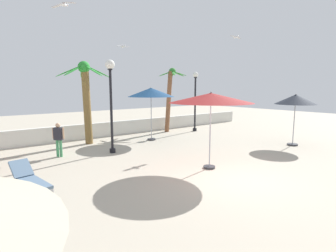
{
  "coord_description": "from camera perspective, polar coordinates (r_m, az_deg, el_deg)",
  "views": [
    {
      "loc": [
        -7.12,
        -5.51,
        3.07
      ],
      "look_at": [
        0.0,
        3.43,
        1.4
      ],
      "focal_mm": 28.02,
      "sensor_mm": 36.0,
      "label": 1
    }
  ],
  "objects": [
    {
      "name": "ground_plane",
      "position": [
        9.51,
        13.21,
        -10.74
      ],
      "size": [
        56.0,
        56.0,
        0.0
      ],
      "primitive_type": "plane",
      "color": "#B2A893"
    },
    {
      "name": "boundary_wall",
      "position": [
        17.08,
        -13.44,
        -0.72
      ],
      "size": [
        25.2,
        0.3,
        0.91
      ],
      "primitive_type": "cube",
      "color": "silver",
      "rests_on": "ground_plane"
    },
    {
      "name": "patio_umbrella_0",
      "position": [
        9.9,
        9.32,
        5.97
      ],
      "size": [
        3.16,
        3.16,
        2.94
      ],
      "color": "#333338",
      "rests_on": "ground_plane"
    },
    {
      "name": "patio_umbrella_1",
      "position": [
        15.39,
        26.0,
        5.14
      ],
      "size": [
        2.11,
        2.11,
        2.77
      ],
      "color": "#333338",
      "rests_on": "ground_plane"
    },
    {
      "name": "patio_umbrella_2",
      "position": [
        15.3,
        -3.71,
        7.27
      ],
      "size": [
        2.72,
        2.72,
        3.11
      ],
      "color": "#333338",
      "rests_on": "ground_plane"
    },
    {
      "name": "palm_tree_0",
      "position": [
        14.89,
        -17.43,
        6.82
      ],
      "size": [
        2.83,
        2.9,
        4.48
      ],
      "color": "brown",
      "rests_on": "ground_plane"
    },
    {
      "name": "palm_tree_1",
      "position": [
        18.42,
        0.41,
        7.37
      ],
      "size": [
        2.07,
        1.87,
        4.45
      ],
      "color": "brown",
      "rests_on": "ground_plane"
    },
    {
      "name": "lamp_post_0",
      "position": [
        18.66,
        5.94,
        6.78
      ],
      "size": [
        0.38,
        0.38,
        4.16
      ],
      "color": "black",
      "rests_on": "ground_plane"
    },
    {
      "name": "lamp_post_1",
      "position": [
        12.49,
        -12.36,
        7.57
      ],
      "size": [
        0.44,
        0.44,
        4.34
      ],
      "color": "black",
      "rests_on": "ground_plane"
    },
    {
      "name": "lounge_chair_0",
      "position": [
        8.82,
        -27.83,
        -10.35
      ],
      "size": [
        0.84,
        1.95,
        0.84
      ],
      "color": "#B7B7BC",
      "rests_on": "ground_plane"
    },
    {
      "name": "guest_0",
      "position": [
        12.63,
        -22.72,
        -2.14
      ],
      "size": [
        0.42,
        0.43,
        1.53
      ],
      "color": "#3F8C59",
      "rests_on": "ground_plane"
    },
    {
      "name": "seagull_0",
      "position": [
        16.41,
        14.52,
        18.25
      ],
      "size": [
        1.1,
        0.39,
        0.14
      ],
      "color": "white"
    },
    {
      "name": "seagull_1",
      "position": [
        15.93,
        -9.78,
        16.72
      ],
      "size": [
        0.99,
        0.46,
        0.16
      ],
      "color": "white"
    },
    {
      "name": "seagull_2",
      "position": [
        11.84,
        -21.75,
        23.34
      ],
      "size": [
        0.59,
        1.33,
        0.15
      ],
      "color": "white"
    }
  ]
}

